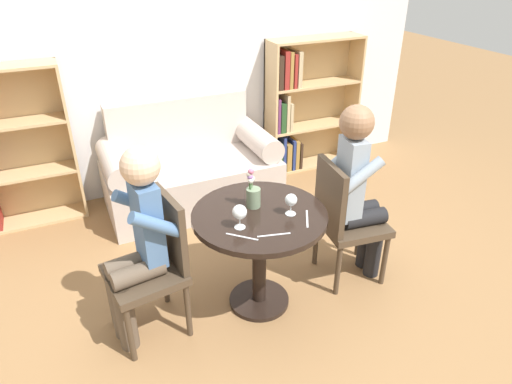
% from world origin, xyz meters
% --- Properties ---
extents(ground_plane, '(16.00, 16.00, 0.00)m').
position_xyz_m(ground_plane, '(0.00, 0.00, 0.00)').
color(ground_plane, olive).
extents(back_wall, '(5.20, 0.05, 2.70)m').
position_xyz_m(back_wall, '(0.00, 1.93, 1.35)').
color(back_wall, silver).
rests_on(back_wall, ground_plane).
extents(round_table, '(0.83, 0.83, 0.70)m').
position_xyz_m(round_table, '(0.00, 0.00, 0.54)').
color(round_table, black).
rests_on(round_table, ground_plane).
extents(couch, '(1.51, 0.80, 0.92)m').
position_xyz_m(couch, '(0.00, 1.50, 0.31)').
color(couch, beige).
rests_on(couch, ground_plane).
extents(bookshelf_right, '(0.98, 0.28, 1.33)m').
position_xyz_m(bookshelf_right, '(1.28, 1.78, 0.64)').
color(bookshelf_right, tan).
rests_on(bookshelf_right, ground_plane).
extents(chair_left, '(0.48, 0.48, 0.90)m').
position_xyz_m(chair_left, '(-0.64, 0.07, 0.49)').
color(chair_left, '#473828').
rests_on(chair_left, ground_plane).
extents(chair_right, '(0.47, 0.47, 0.90)m').
position_xyz_m(chair_right, '(0.64, 0.02, 0.49)').
color(chair_right, '#473828').
rests_on(chair_right, ground_plane).
extents(person_left, '(0.45, 0.38, 1.22)m').
position_xyz_m(person_left, '(-0.73, 0.05, 0.66)').
color(person_left, brown).
rests_on(person_left, ground_plane).
extents(person_right, '(0.44, 0.37, 1.28)m').
position_xyz_m(person_right, '(0.73, 0.00, 0.70)').
color(person_right, black).
rests_on(person_right, ground_plane).
extents(wine_glass_left, '(0.08, 0.08, 0.15)m').
position_xyz_m(wine_glass_left, '(-0.17, -0.10, 0.80)').
color(wine_glass_left, white).
rests_on(wine_glass_left, round_table).
extents(wine_glass_right, '(0.07, 0.07, 0.13)m').
position_xyz_m(wine_glass_right, '(0.17, -0.09, 0.79)').
color(wine_glass_right, white).
rests_on(wine_glass_right, round_table).
extents(flower_vase, '(0.09, 0.09, 0.26)m').
position_xyz_m(flower_vase, '(-0.01, 0.09, 0.79)').
color(flower_vase, gray).
rests_on(flower_vase, round_table).
extents(knife_left_setting, '(0.14, 0.14, 0.00)m').
position_xyz_m(knife_left_setting, '(-0.19, -0.19, 0.70)').
color(knife_left_setting, silver).
rests_on(knife_left_setting, round_table).
extents(fork_left_setting, '(0.19, 0.06, 0.00)m').
position_xyz_m(fork_left_setting, '(-0.02, -0.25, 0.70)').
color(fork_left_setting, silver).
rests_on(fork_left_setting, round_table).
extents(knife_right_setting, '(0.10, 0.17, 0.00)m').
position_xyz_m(knife_right_setting, '(0.23, -0.17, 0.70)').
color(knife_right_setting, silver).
rests_on(knife_right_setting, round_table).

